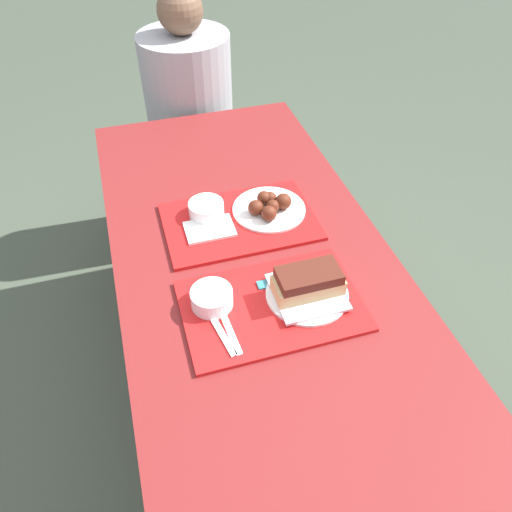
% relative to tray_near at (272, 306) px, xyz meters
% --- Properties ---
extents(ground_plane, '(12.00, 12.00, 0.00)m').
position_rel_tray_near_xyz_m(ground_plane, '(0.01, 0.16, -0.75)').
color(ground_plane, '#424C3D').
extents(picnic_table, '(0.76, 1.73, 0.75)m').
position_rel_tray_near_xyz_m(picnic_table, '(0.01, 0.16, -0.10)').
color(picnic_table, maroon).
rests_on(picnic_table, ground_plane).
extents(picnic_bench_far, '(0.72, 0.28, 0.45)m').
position_rel_tray_near_xyz_m(picnic_bench_far, '(0.01, 1.25, -0.38)').
color(picnic_bench_far, maroon).
rests_on(picnic_bench_far, ground_plane).
extents(tray_near, '(0.45, 0.30, 0.01)m').
position_rel_tray_near_xyz_m(tray_near, '(0.00, 0.00, 0.00)').
color(tray_near, red).
rests_on(tray_near, picnic_table).
extents(tray_far, '(0.45, 0.30, 0.01)m').
position_rel_tray_near_xyz_m(tray_far, '(0.01, 0.34, 0.00)').
color(tray_far, red).
rests_on(tray_far, picnic_table).
extents(bowl_coleslaw_near, '(0.11, 0.11, 0.05)m').
position_rel_tray_near_xyz_m(bowl_coleslaw_near, '(-0.14, 0.04, 0.03)').
color(bowl_coleslaw_near, white).
rests_on(bowl_coleslaw_near, tray_near).
extents(brisket_sandwich_plate, '(0.21, 0.21, 0.09)m').
position_rel_tray_near_xyz_m(brisket_sandwich_plate, '(0.10, 0.00, 0.04)').
color(brisket_sandwich_plate, white).
rests_on(brisket_sandwich_plate, tray_near).
extents(plastic_fork_near, '(0.05, 0.17, 0.00)m').
position_rel_tray_near_xyz_m(plastic_fork_near, '(-0.14, -0.04, 0.01)').
color(plastic_fork_near, white).
rests_on(plastic_fork_near, tray_near).
extents(plastic_knife_near, '(0.03, 0.17, 0.00)m').
position_rel_tray_near_xyz_m(plastic_knife_near, '(-0.12, -0.04, 0.01)').
color(plastic_knife_near, white).
rests_on(plastic_knife_near, tray_near).
extents(condiment_packet, '(0.04, 0.03, 0.01)m').
position_rel_tray_near_xyz_m(condiment_packet, '(0.00, 0.07, 0.01)').
color(condiment_packet, teal).
rests_on(condiment_packet, tray_near).
extents(bowl_coleslaw_far, '(0.11, 0.11, 0.05)m').
position_rel_tray_near_xyz_m(bowl_coleslaw_far, '(-0.08, 0.39, 0.03)').
color(bowl_coleslaw_far, white).
rests_on(bowl_coleslaw_far, tray_far).
extents(wings_plate_far, '(0.22, 0.22, 0.06)m').
position_rel_tray_near_xyz_m(wings_plate_far, '(0.11, 0.35, 0.03)').
color(wings_plate_far, white).
rests_on(wings_plate_far, tray_far).
extents(napkin_far, '(0.14, 0.10, 0.01)m').
position_rel_tray_near_xyz_m(napkin_far, '(-0.09, 0.32, 0.01)').
color(napkin_far, white).
rests_on(napkin_far, tray_far).
extents(person_seated_across, '(0.38, 0.38, 0.71)m').
position_rel_tray_near_xyz_m(person_seated_across, '(0.03, 1.25, -0.02)').
color(person_seated_across, '#9E9EA3').
rests_on(person_seated_across, picnic_bench_far).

